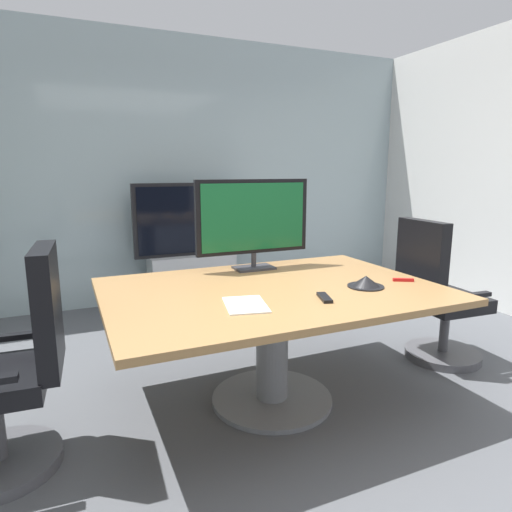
% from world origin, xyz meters
% --- Properties ---
extents(ground_plane, '(7.18, 7.18, 0.00)m').
position_xyz_m(ground_plane, '(0.00, 0.00, 0.00)').
color(ground_plane, '#515459').
extents(wall_back_glass_partition, '(6.18, 0.10, 2.84)m').
position_xyz_m(wall_back_glass_partition, '(0.00, 2.83, 1.42)').
color(wall_back_glass_partition, '#9EB2B7').
rests_on(wall_back_glass_partition, ground).
extents(conference_table, '(1.98, 1.39, 0.74)m').
position_xyz_m(conference_table, '(0.12, 0.28, 0.58)').
color(conference_table, olive).
rests_on(conference_table, ground).
extents(office_chair_left, '(0.61, 0.59, 1.09)m').
position_xyz_m(office_chair_left, '(-1.28, 0.22, 0.46)').
color(office_chair_left, '#4C4C51').
rests_on(office_chair_left, ground).
extents(office_chair_right, '(0.61, 0.59, 1.09)m').
position_xyz_m(office_chair_right, '(1.52, 0.33, 0.46)').
color(office_chair_right, '#4C4C51').
rests_on(office_chair_right, ground).
extents(tv_monitor, '(0.84, 0.18, 0.64)m').
position_xyz_m(tv_monitor, '(0.22, 0.80, 1.10)').
color(tv_monitor, '#333338').
rests_on(tv_monitor, conference_table).
extents(wall_display_unit, '(1.20, 0.36, 1.31)m').
position_xyz_m(wall_display_unit, '(0.22, 2.47, 0.44)').
color(wall_display_unit, '#B7BABC').
rests_on(wall_display_unit, ground).
extents(conference_phone, '(0.22, 0.22, 0.07)m').
position_xyz_m(conference_phone, '(0.65, 0.07, 0.77)').
color(conference_phone, black).
rests_on(conference_phone, conference_table).
extents(remote_control, '(0.10, 0.18, 0.02)m').
position_xyz_m(remote_control, '(0.28, -0.05, 0.75)').
color(remote_control, black).
rests_on(remote_control, conference_table).
extents(whiteboard_marker, '(0.12, 0.08, 0.02)m').
position_xyz_m(whiteboard_marker, '(0.95, 0.08, 0.75)').
color(whiteboard_marker, red).
rests_on(whiteboard_marker, conference_table).
extents(paper_notepad, '(0.27, 0.34, 0.01)m').
position_xyz_m(paper_notepad, '(-0.17, 0.02, 0.75)').
color(paper_notepad, white).
rests_on(paper_notepad, conference_table).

